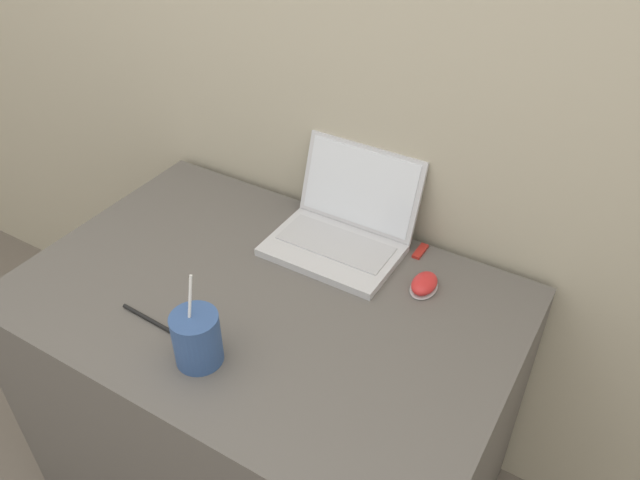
% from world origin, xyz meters
% --- Properties ---
extents(wall_back, '(7.00, 0.04, 2.50)m').
position_xyz_m(wall_back, '(0.00, 0.79, 1.25)').
color(wall_back, '#BCB299').
rests_on(wall_back, ground_plane).
extents(desk, '(1.14, 0.75, 0.76)m').
position_xyz_m(desk, '(0.00, 0.37, 0.38)').
color(desk, '#5B5651').
rests_on(desk, ground_plane).
extents(laptop, '(0.32, 0.28, 0.22)m').
position_xyz_m(laptop, '(0.06, 0.64, 0.81)').
color(laptop, silver).
rests_on(laptop, desk).
extents(drink_cup, '(0.10, 0.10, 0.21)m').
position_xyz_m(drink_cup, '(0.00, 0.15, 0.82)').
color(drink_cup, '#33518C').
rests_on(drink_cup, desk).
extents(computer_mouse, '(0.06, 0.09, 0.03)m').
position_xyz_m(computer_mouse, '(0.31, 0.59, 0.78)').
color(computer_mouse, '#B2B2B7').
rests_on(computer_mouse, desk).
extents(usb_stick, '(0.02, 0.06, 0.01)m').
position_xyz_m(usb_stick, '(0.24, 0.71, 0.77)').
color(usb_stick, '#B2261E').
rests_on(usb_stick, desk).
extents(pen, '(0.15, 0.02, 0.01)m').
position_xyz_m(pen, '(-0.17, 0.18, 0.77)').
color(pen, black).
rests_on(pen, desk).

